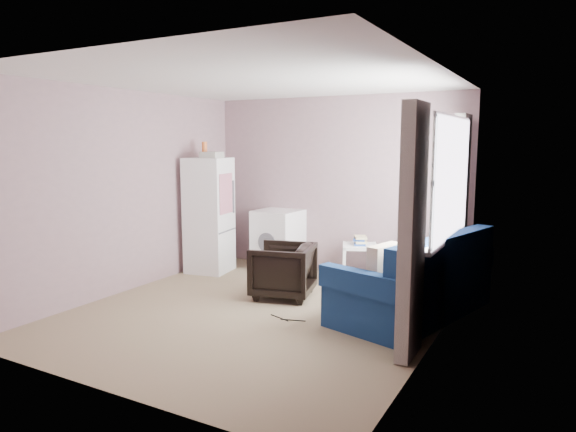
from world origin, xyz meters
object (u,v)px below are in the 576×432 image
washing_machine (279,238)px  side_table (360,260)px  fridge (209,214)px  sofa (417,285)px  armchair (283,268)px

washing_machine → side_table: bearing=-0.0°
fridge → washing_machine: bearing=28.0°
side_table → sofa: 1.46m
washing_machine → fridge: bearing=-140.1°
armchair → washing_machine: (-0.74, 1.19, 0.10)m
washing_machine → sofa: sofa is taller
washing_machine → sofa: (2.34, -1.09, -0.12)m
armchair → side_table: 1.26m
sofa → fridge: bearing=-173.3°
armchair → sofa: (1.60, 0.10, -0.02)m
washing_machine → sofa: size_ratio=0.40×
fridge → side_table: bearing=5.4°
side_table → sofa: size_ratio=0.28×
fridge → washing_machine: 1.07m
washing_machine → armchair: bearing=-55.5°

